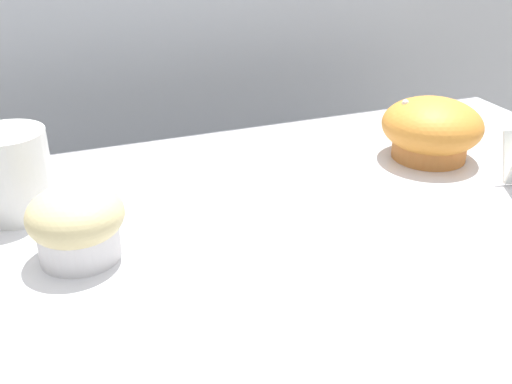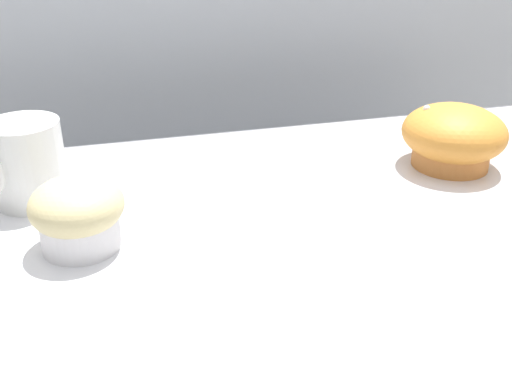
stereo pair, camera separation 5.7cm
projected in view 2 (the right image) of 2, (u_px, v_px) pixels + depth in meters
wall_back at (175, 95)px, 1.08m from camera, size 3.20×0.10×1.80m
muffin_back_left at (453, 137)px, 0.72m from camera, size 0.12×0.12×0.08m
muffin_back_right at (78, 213)px, 0.55m from camera, size 0.09×0.09×0.07m
coffee_cup at (26, 161)px, 0.63m from camera, size 0.09×0.10×0.09m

